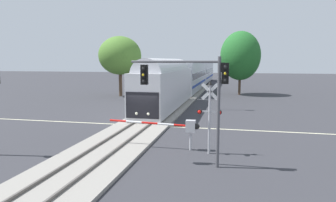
% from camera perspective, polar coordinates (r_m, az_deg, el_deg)
% --- Properties ---
extents(ground_plane, '(220.00, 220.00, 0.00)m').
position_cam_1_polar(ground_plane, '(25.06, -4.68, -4.58)').
color(ground_plane, '#333338').
extents(road_centre_stripe, '(44.00, 0.20, 0.01)m').
position_cam_1_polar(road_centre_stripe, '(25.06, -4.68, -4.57)').
color(road_centre_stripe, beige).
rests_on(road_centre_stripe, ground).
extents(railway_track, '(4.40, 80.00, 0.32)m').
position_cam_1_polar(railway_track, '(25.04, -4.68, -4.37)').
color(railway_track, gray).
rests_on(railway_track, ground).
extents(commuter_train, '(3.04, 61.59, 5.16)m').
position_cam_1_polar(commuter_train, '(52.61, 4.41, 4.79)').
color(commuter_train, silver).
rests_on(commuter_train, railway_track).
extents(crossing_gate_near, '(5.59, 0.40, 1.80)m').
position_cam_1_polar(crossing_gate_near, '(18.06, 2.40, -4.78)').
color(crossing_gate_near, '#B7B7BC').
rests_on(crossing_gate_near, ground).
extents(crossing_signal_mast, '(1.36, 0.44, 4.14)m').
position_cam_1_polar(crossing_signal_mast, '(17.17, 7.78, -1.68)').
color(crossing_signal_mast, '#B2B2B7').
rests_on(crossing_signal_mast, ground).
extents(traffic_signal_far_side, '(0.53, 0.38, 5.36)m').
position_cam_1_polar(traffic_signal_far_side, '(32.84, 9.91, 4.54)').
color(traffic_signal_far_side, '#4C4C51').
rests_on(traffic_signal_far_side, ground).
extents(traffic_signal_near_right, '(4.83, 0.38, 5.46)m').
position_cam_1_polar(traffic_signal_near_right, '(14.91, 4.65, 3.16)').
color(traffic_signal_near_right, '#4C4C51').
rests_on(traffic_signal_near_right, ground).
extents(oak_behind_train, '(6.25, 6.25, 8.82)m').
position_cam_1_polar(oak_behind_train, '(45.68, -8.98, 8.39)').
color(oak_behind_train, '#4C3828').
rests_on(oak_behind_train, ground).
extents(elm_centre_background, '(6.09, 6.09, 9.74)m').
position_cam_1_polar(elm_centre_background, '(48.38, 13.40, 8.24)').
color(elm_centre_background, '#4C3828').
rests_on(elm_centre_background, ground).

